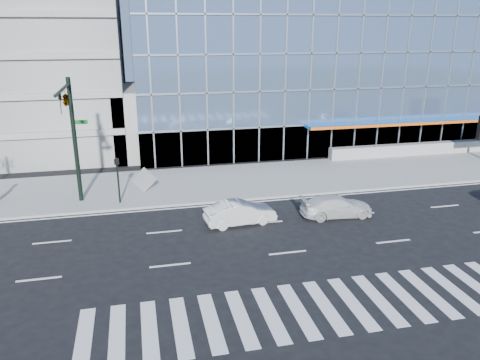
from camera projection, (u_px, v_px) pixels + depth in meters
The scene contains 9 objects.
ground at pixel (266, 223), 27.72m from camera, with size 160.00×160.00×0.00m, color black.
sidewalk at pixel (237, 180), 35.11m from camera, with size 120.00×8.00×0.15m, color gray.
theatre_building at pixel (324, 60), 52.44m from camera, with size 42.00×26.00×15.00m, color #6886AD.
ramp_block at pixel (148, 121), 42.20m from camera, with size 6.00×8.00×6.00m, color gray.
traffic_signal at pixel (69, 113), 27.72m from camera, with size 1.14×5.74×8.00m.
ped_signal_post at pixel (118, 173), 29.84m from camera, with size 0.30×0.33×3.00m.
white_suv at pixel (336, 206), 28.50m from camera, with size 1.79×4.41×1.28m, color silver.
white_sedan at pixel (240, 213), 27.38m from camera, with size 1.46×4.19×1.38m, color silver.
tilted_panel at pixel (144, 180), 32.04m from camera, with size 1.30×0.06×1.30m, color gray.
Camera 1 is at (-7.20, -24.58, 11.00)m, focal length 35.00 mm.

